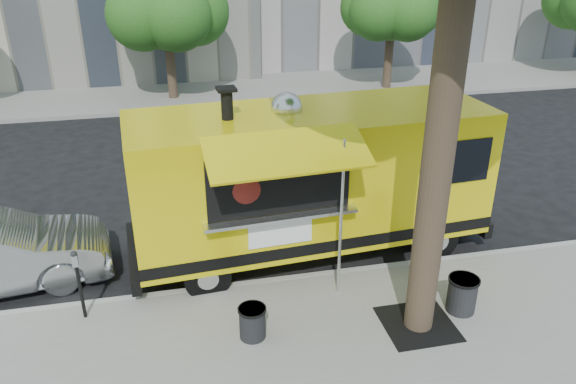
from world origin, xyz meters
The scene contains 11 objects.
ground centered at (0.00, 0.00, 0.00)m, with size 120.00×120.00×0.00m, color black.
curb centered at (0.00, -0.93, 0.07)m, with size 60.00×0.14×0.16m, color #999993.
far_sidewalk centered at (0.00, 13.50, 0.07)m, with size 60.00×5.00×0.15m, color gray.
tree_well centered at (2.60, -2.80, 0.15)m, with size 1.20×1.20×0.02m, color black.
far_tree_b centered at (-1.00, 12.70, 3.83)m, with size 3.60×3.60×5.50m.
far_tree_c centered at (8.00, 12.40, 3.72)m, with size 3.24×3.24×5.21m.
sign_post centered at (1.55, -1.55, 1.85)m, with size 0.28×0.06×3.00m.
parking_meter centered at (-3.00, -1.35, 0.98)m, with size 0.11×0.11×1.33m.
food_truck centered at (1.41, 0.17, 1.73)m, with size 7.59×3.85×3.69m.
trash_bin_left centered at (-0.22, -2.50, 0.45)m, with size 0.47×0.47×0.57m.
trash_bin_right centered at (3.50, -2.59, 0.50)m, with size 0.55×0.55×0.66m.
Camera 1 is at (-1.25, -9.89, 6.30)m, focal length 35.00 mm.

